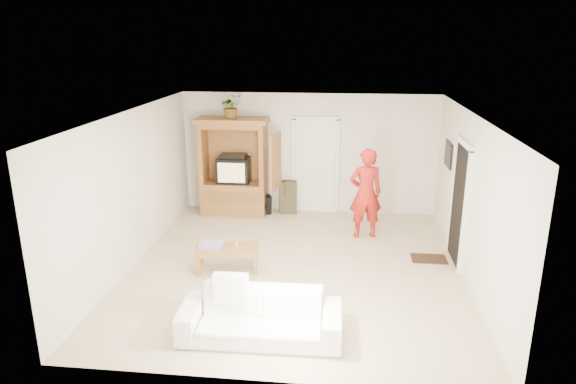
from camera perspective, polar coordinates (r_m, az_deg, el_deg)
name	(u,v)px	position (r m, az deg, el deg)	size (l,w,h in m)	color
floor	(295,268)	(8.76, 0.80, -8.40)	(6.00, 6.00, 0.00)	tan
ceiling	(296,114)	(8.00, 0.88, 8.67)	(6.00, 6.00, 0.00)	white
wall_back	(309,154)	(11.18, 2.33, 4.28)	(5.50, 5.50, 0.00)	silver
wall_front	(268,278)	(5.52, -2.22, -9.49)	(5.50, 5.50, 0.00)	silver
wall_left	(132,189)	(8.97, -16.93, 0.33)	(6.00, 6.00, 0.00)	silver
wall_right	(471,200)	(8.49, 19.65, -0.85)	(6.00, 6.00, 0.00)	silver
armoire	(235,173)	(11.17, -5.92, 2.12)	(1.82, 1.14, 2.10)	#99642F
door_back	(315,167)	(11.21, 3.07, 2.83)	(0.85, 0.05, 2.04)	white
doorway_right	(459,205)	(9.13, 18.51, -1.37)	(0.05, 0.90, 2.04)	black
framed_picture	(448,154)	(10.21, 17.40, 4.01)	(0.03, 0.60, 0.48)	black
doormat	(429,259)	(9.40, 15.38, -7.15)	(0.60, 0.40, 0.02)	#382316
plant	(231,106)	(10.86, -6.31, 9.44)	(0.45, 0.39, 0.50)	#4C7238
man	(366,193)	(9.88, 8.61, -0.15)	(0.64, 0.42, 1.76)	#AE1C17
sofa	(260,316)	(6.79, -3.08, -13.62)	(2.07, 0.81, 0.61)	white
coffee_table	(227,251)	(8.62, -6.76, -6.51)	(1.13, 0.74, 0.39)	olive
towel	(211,245)	(8.65, -8.50, -5.85)	(0.38, 0.28, 0.08)	#E74D97
candle	(236,244)	(8.59, -5.78, -5.82)	(0.08, 0.08, 0.10)	tan
backpack_black	(263,205)	(11.21, -2.76, -1.49)	(0.33, 0.20, 0.41)	black
backpack_olive	(288,197)	(11.28, 0.00, -0.55)	(0.38, 0.28, 0.71)	#47442B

